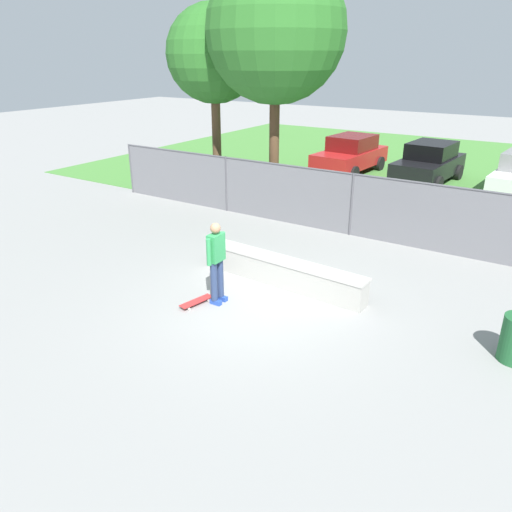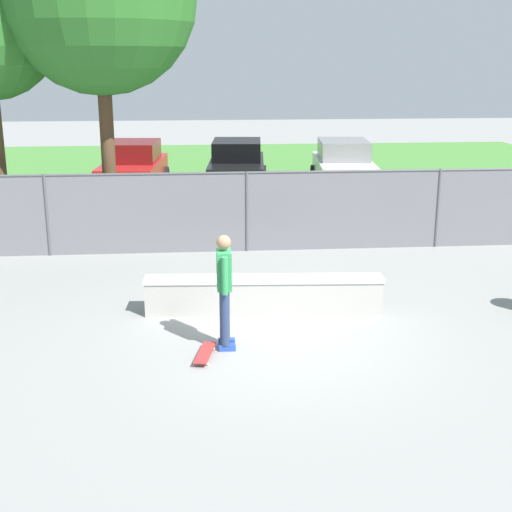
{
  "view_description": "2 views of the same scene",
  "coord_description": "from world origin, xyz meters",
  "px_view_note": "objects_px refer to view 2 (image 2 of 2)",
  "views": [
    {
      "loc": [
        5.13,
        -8.01,
        5.05
      ],
      "look_at": [
        -0.36,
        0.58,
        0.84
      ],
      "focal_mm": 34.48,
      "sensor_mm": 36.0,
      "label": 1
    },
    {
      "loc": [
        -1.11,
        -10.5,
        4.4
      ],
      "look_at": [
        -0.15,
        0.85,
        1.13
      ],
      "focal_mm": 48.93,
      "sensor_mm": 36.0,
      "label": 2
    }
  ],
  "objects_px": {
    "concrete_ledge": "(264,295)",
    "car_black": "(237,165)",
    "skateboarder": "(224,287)",
    "car_red": "(133,166)",
    "car_white": "(343,165)",
    "skateboard": "(205,353)"
  },
  "relations": [
    {
      "from": "concrete_ledge",
      "to": "car_white",
      "type": "distance_m",
      "value": 12.31
    },
    {
      "from": "concrete_ledge",
      "to": "skateboard",
      "type": "distance_m",
      "value": 2.16
    },
    {
      "from": "car_black",
      "to": "concrete_ledge",
      "type": "bearing_deg",
      "value": -91.02
    },
    {
      "from": "skateboarder",
      "to": "car_red",
      "type": "relative_size",
      "value": 0.42
    },
    {
      "from": "car_white",
      "to": "car_red",
      "type": "bearing_deg",
      "value": 178.29
    },
    {
      "from": "concrete_ledge",
      "to": "car_red",
      "type": "bearing_deg",
      "value": 105.36
    },
    {
      "from": "skateboarder",
      "to": "concrete_ledge",
      "type": "bearing_deg",
      "value": 63.49
    },
    {
      "from": "skateboarder",
      "to": "car_red",
      "type": "bearing_deg",
      "value": 100.62
    },
    {
      "from": "concrete_ledge",
      "to": "skateboarder",
      "type": "xyz_separation_m",
      "value": [
        -0.75,
        -1.51,
        0.68
      ]
    },
    {
      "from": "car_red",
      "to": "car_black",
      "type": "bearing_deg",
      "value": 0.52
    },
    {
      "from": "skateboard",
      "to": "concrete_ledge",
      "type": "bearing_deg",
      "value": 60.02
    },
    {
      "from": "car_red",
      "to": "concrete_ledge",
      "type": "bearing_deg",
      "value": -74.64
    },
    {
      "from": "concrete_ledge",
      "to": "car_black",
      "type": "height_order",
      "value": "car_black"
    },
    {
      "from": "concrete_ledge",
      "to": "skateboarder",
      "type": "height_order",
      "value": "skateboarder"
    },
    {
      "from": "skateboard",
      "to": "skateboarder",
      "type": "bearing_deg",
      "value": 47.46
    },
    {
      "from": "skateboarder",
      "to": "car_white",
      "type": "xyz_separation_m",
      "value": [
        4.59,
        13.2,
        -0.17
      ]
    },
    {
      "from": "car_red",
      "to": "car_black",
      "type": "height_order",
      "value": "same"
    },
    {
      "from": "car_red",
      "to": "car_black",
      "type": "relative_size",
      "value": 1.0
    },
    {
      "from": "concrete_ledge",
      "to": "car_white",
      "type": "bearing_deg",
      "value": 71.84
    },
    {
      "from": "skateboarder",
      "to": "car_black",
      "type": "height_order",
      "value": "skateboarder"
    },
    {
      "from": "skateboarder",
      "to": "skateboard",
      "type": "distance_m",
      "value": 1.05
    },
    {
      "from": "skateboard",
      "to": "car_red",
      "type": "height_order",
      "value": "car_red"
    }
  ]
}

